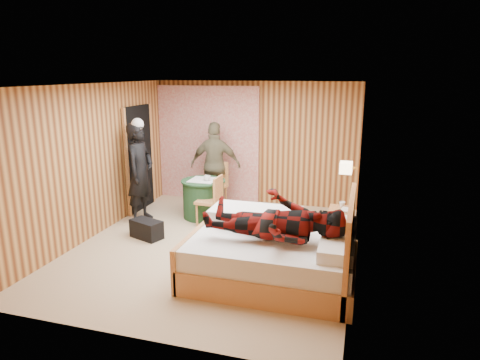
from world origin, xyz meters
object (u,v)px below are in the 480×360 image
(bed, at_px, (275,253))
(duffel_bag, at_px, (147,229))
(round_table, at_px, (204,198))
(chair_near, at_px, (213,197))
(man_on_bed, at_px, (275,210))
(chair_far, at_px, (216,181))
(nightstand, at_px, (340,225))
(wall_lamp, at_px, (346,168))
(woman_standing, at_px, (140,173))
(man_at_table, at_px, (215,165))

(bed, bearing_deg, duffel_bag, 162.13)
(round_table, relative_size, chair_near, 0.92)
(man_on_bed, bearing_deg, chair_far, 121.98)
(nightstand, xyz_separation_m, chair_far, (-2.53, 1.17, 0.26))
(bed, height_order, duffel_bag, bed)
(chair_near, bearing_deg, man_on_bed, 40.68)
(wall_lamp, xyz_separation_m, bed, (-0.80, -1.19, -0.96))
(bed, bearing_deg, woman_standing, 151.64)
(woman_standing, xyz_separation_m, man_on_bed, (2.86, -1.75, 0.11))
(wall_lamp, bearing_deg, round_table, 162.59)
(wall_lamp, distance_m, bed, 1.73)
(nightstand, relative_size, woman_standing, 0.31)
(bed, bearing_deg, man_at_table, 123.68)
(wall_lamp, bearing_deg, man_on_bed, -118.62)
(round_table, distance_m, chair_far, 0.68)
(chair_near, bearing_deg, wall_lamp, 80.57)
(chair_far, xyz_separation_m, chair_near, (0.29, -1.01, -0.02))
(round_table, bearing_deg, man_on_bed, -50.73)
(bed, distance_m, nightstand, 1.67)
(duffel_bag, xyz_separation_m, man_on_bed, (2.36, -0.98, 0.86))
(round_table, xyz_separation_m, man_at_table, (-0.00, 0.69, 0.49))
(nightstand, height_order, man_at_table, man_at_table)
(man_at_table, bearing_deg, woman_standing, 42.46)
(man_at_table, height_order, man_on_bed, man_on_bed)
(chair_far, distance_m, woman_standing, 1.59)
(man_at_table, xyz_separation_m, man_on_bed, (1.82, -2.92, 0.15))
(bed, xyz_separation_m, round_table, (-1.79, 2.00, 0.03))
(chair_far, height_order, chair_near, chair_far)
(chair_far, xyz_separation_m, woman_standing, (-1.06, -1.13, 0.36))
(bed, distance_m, chair_far, 3.20)
(nightstand, height_order, chair_far, chair_far)
(wall_lamp, bearing_deg, chair_near, 168.74)
(chair_near, distance_m, man_on_bed, 2.45)
(wall_lamp, relative_size, nightstand, 0.46)
(man_at_table, bearing_deg, man_on_bed, 115.96)
(wall_lamp, bearing_deg, woman_standing, 174.68)
(nightstand, height_order, duffel_bag, nightstand)
(woman_standing, distance_m, man_at_table, 1.56)
(chair_near, distance_m, man_at_table, 1.15)
(chair_far, relative_size, man_at_table, 0.54)
(chair_far, bearing_deg, chair_near, -56.96)
(round_table, xyz_separation_m, man_on_bed, (1.82, -2.23, 0.65))
(nightstand, xyz_separation_m, man_at_table, (-2.55, 1.21, 0.58))
(round_table, bearing_deg, chair_near, -48.64)
(duffel_bag, xyz_separation_m, man_at_table, (0.53, 1.94, 0.71))
(chair_near, relative_size, man_at_table, 0.52)
(nightstand, height_order, round_table, round_table)
(nightstand, bearing_deg, woman_standing, 179.29)
(wall_lamp, distance_m, chair_far, 3.06)
(duffel_bag, relative_size, woman_standing, 0.30)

